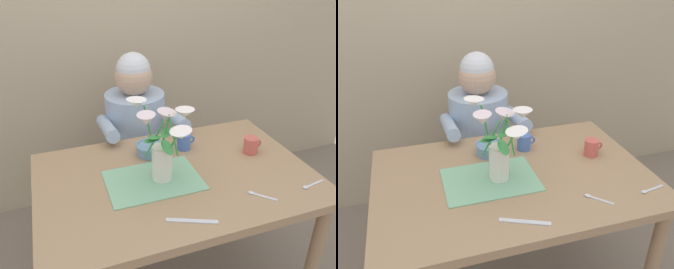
{
  "view_description": "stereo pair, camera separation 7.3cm",
  "coord_description": "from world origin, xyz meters",
  "views": [
    {
      "loc": [
        -0.47,
        -1.19,
        1.61
      ],
      "look_at": [
        -0.02,
        0.05,
        0.92
      ],
      "focal_mm": 37.34,
      "sensor_mm": 36.0,
      "label": 1
    },
    {
      "loc": [
        -0.4,
        -1.21,
        1.61
      ],
      "look_at": [
        -0.02,
        0.05,
        0.92
      ],
      "focal_mm": 37.34,
      "sensor_mm": 36.0,
      "label": 2
    }
  ],
  "objects": [
    {
      "name": "dining_table",
      "position": [
        0.0,
        0.0,
        0.64
      ],
      "size": [
        1.2,
        0.8,
        0.74
      ],
      "color": "#9E7A56",
      "rests_on": "ground_plane"
    },
    {
      "name": "ceramic_bowl",
      "position": [
        -0.05,
        0.21,
        0.77
      ],
      "size": [
        0.14,
        0.14,
        0.06
      ],
      "color": "#6689A8",
      "rests_on": "dining_table"
    },
    {
      "name": "dinner_knife",
      "position": [
        -0.05,
        -0.3,
        0.74
      ],
      "size": [
        0.18,
        0.09,
        0.0
      ],
      "primitive_type": "cube",
      "rotation": [
        0.0,
        0.0,
        -0.41
      ],
      "color": "silver",
      "rests_on": "dining_table"
    },
    {
      "name": "tea_cup",
      "position": [
        0.12,
        0.21,
        0.78
      ],
      "size": [
        0.09,
        0.07,
        0.08
      ],
      "color": "#476BB7",
      "rests_on": "dining_table"
    },
    {
      "name": "flower_vase",
      "position": [
        -0.06,
        -0.01,
        0.93
      ],
      "size": [
        0.29,
        0.27,
        0.36
      ],
      "color": "silver",
      "rests_on": "dining_table"
    },
    {
      "name": "wood_panel_backdrop",
      "position": [
        0.0,
        1.05,
        1.25
      ],
      "size": [
        4.0,
        0.1,
        2.5
      ],
      "primitive_type": "cube",
      "color": "tan",
      "rests_on": "ground_plane"
    },
    {
      "name": "seated_person",
      "position": [
        -0.02,
        0.62,
        0.56
      ],
      "size": [
        0.45,
        0.47,
        1.14
      ],
      "rotation": [
        0.0,
        0.0,
        -0.01
      ],
      "color": "#4C4C56",
      "rests_on": "ground_plane"
    },
    {
      "name": "spoon_0",
      "position": [
        0.5,
        -0.27,
        0.74
      ],
      "size": [
        0.12,
        0.03,
        0.01
      ],
      "color": "silver",
      "rests_on": "dining_table"
    },
    {
      "name": "ceramic_mug",
      "position": [
        0.41,
        0.06,
        0.78
      ],
      "size": [
        0.09,
        0.07,
        0.08
      ],
      "color": "#CC564C",
      "rests_on": "dining_table"
    },
    {
      "name": "spoon_1",
      "position": [
        0.26,
        -0.25,
        0.74
      ],
      "size": [
        0.09,
        0.1,
        0.01
      ],
      "color": "silver",
      "rests_on": "dining_table"
    },
    {
      "name": "striped_placemat",
      "position": [
        -0.11,
        -0.01,
        0.74
      ],
      "size": [
        0.4,
        0.28,
        0.0
      ],
      "primitive_type": "cube",
      "color": "#7AB289",
      "rests_on": "dining_table"
    }
  ]
}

